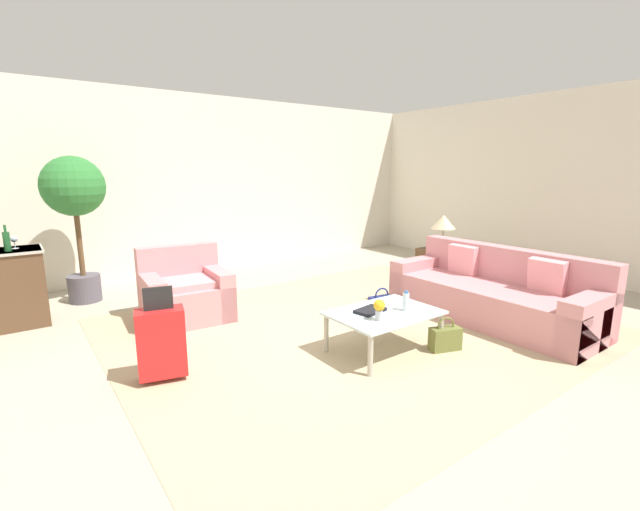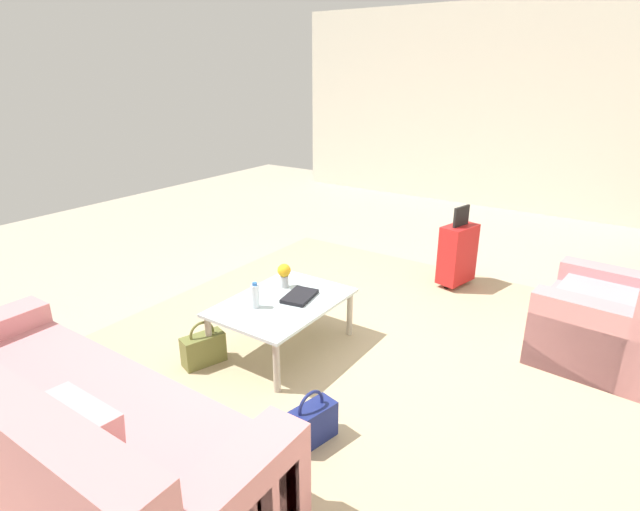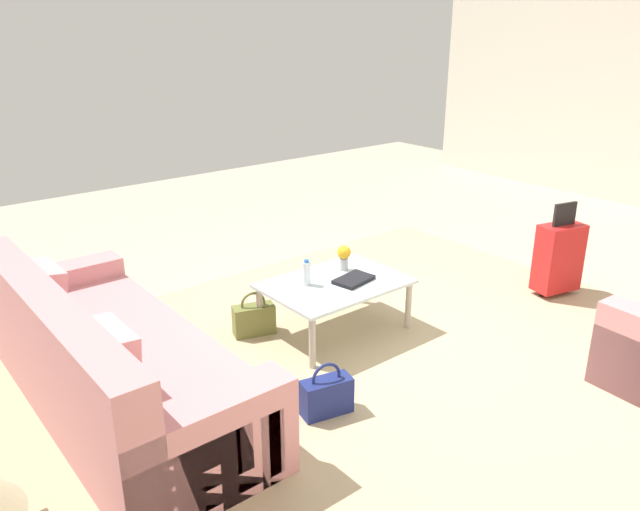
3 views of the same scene
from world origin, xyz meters
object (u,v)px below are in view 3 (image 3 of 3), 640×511
couch (104,367)px  handbag_olive (254,319)px  water_bottle (307,273)px  suitcase_red (559,257)px  coffee_table (335,288)px  flower_vase (344,255)px  coffee_table_book (354,280)px  handbag_navy (326,395)px

couch → handbag_olive: (-1.28, -0.26, -0.17)m
handbag_olive → water_bottle: bearing=141.0°
suitcase_red → coffee_table: bearing=-19.3°
coffee_table → flower_vase: flower_vase is taller
water_bottle → suitcase_red: suitcase_red is taller
water_bottle → couch: bearing=0.0°
water_bottle → flower_vase: size_ratio=1.00×
couch → suitcase_red: couch is taller
coffee_table_book → coffee_table: bearing=-44.1°
coffee_table → handbag_olive: coffee_table is taller
couch → water_bottle: couch is taller
flower_vase → handbag_navy: 1.44m
handbag_navy → handbag_olive: size_ratio=1.00×
coffee_table → handbag_navy: bearing=46.9°
couch → handbag_navy: 1.39m
coffee_table_book → handbag_navy: (0.88, 0.73, -0.31)m
couch → water_bottle: size_ratio=12.14×
flower_vase → suitcase_red: bearing=154.5°
water_bottle → handbag_navy: size_ratio=0.57×
water_bottle → suitcase_red: bearing=160.0°
water_bottle → flower_vase: flower_vase is taller
flower_vase → handbag_olive: bearing=-15.9°
coffee_table → handbag_olive: (0.52, -0.36, -0.24)m
water_bottle → handbag_navy: (0.56, 0.91, -0.39)m
flower_vase → suitcase_red: suitcase_red is taller
coffee_table → coffee_table_book: 0.16m
couch → flower_vase: (-2.02, -0.05, 0.25)m
flower_vase → handbag_navy: (0.98, 0.96, -0.41)m
couch → handbag_navy: couch is taller
couch → handbag_navy: bearing=138.6°
couch → coffee_table_book: 1.93m
coffee_table → handbag_navy: size_ratio=3.00×
suitcase_red → handbag_navy: 2.77m
couch → suitcase_red: size_ratio=2.91×
coffee_table_book → water_bottle: bearing=-39.8°
handbag_olive → handbag_navy: bearing=78.5°
couch → coffee_table: bearing=176.8°
couch → coffee_table_book: couch is taller
coffee_table_book → flower_vase: (-0.10, -0.23, 0.11)m
handbag_navy → handbag_olive: same height
coffee_table_book → suitcase_red: 1.98m
coffee_table_book → handbag_navy: size_ratio=0.86×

